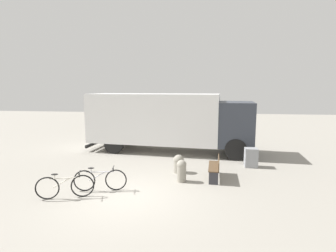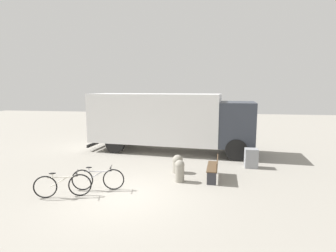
{
  "view_description": "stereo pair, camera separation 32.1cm",
  "coord_description": "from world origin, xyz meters",
  "px_view_note": "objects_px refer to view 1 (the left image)",
  "views": [
    {
      "loc": [
        2.47,
        -7.97,
        3.51
      ],
      "look_at": [
        0.85,
        4.25,
        1.75
      ],
      "focal_mm": 28.0,
      "sensor_mm": 36.0,
      "label": 1
    },
    {
      "loc": [
        2.79,
        -7.93,
        3.51
      ],
      "look_at": [
        0.85,
        4.25,
        1.75
      ],
      "focal_mm": 28.0,
      "sensor_mm": 36.0,
      "label": 2
    }
  ],
  "objects_px": {
    "bollard_near_bench": "(182,170)",
    "bicycle_near": "(65,186)",
    "delivery_truck": "(167,119)",
    "utility_box": "(251,158)",
    "bicycle_middle": "(100,180)",
    "park_bench": "(215,167)",
    "bollard_far_bench": "(179,163)"
  },
  "relations": [
    {
      "from": "park_bench",
      "to": "utility_box",
      "type": "relative_size",
      "value": 1.78
    },
    {
      "from": "bollard_near_bench",
      "to": "bollard_far_bench",
      "type": "distance_m",
      "value": 1.09
    },
    {
      "from": "delivery_truck",
      "to": "bicycle_middle",
      "type": "relative_size",
      "value": 5.13
    },
    {
      "from": "park_bench",
      "to": "bicycle_near",
      "type": "xyz_separation_m",
      "value": [
        -4.89,
        -2.55,
        -0.08
      ]
    },
    {
      "from": "delivery_truck",
      "to": "park_bench",
      "type": "xyz_separation_m",
      "value": [
        2.48,
        -4.27,
        -1.35
      ]
    },
    {
      "from": "bollard_near_bench",
      "to": "park_bench",
      "type": "bearing_deg",
      "value": 22.11
    },
    {
      "from": "bicycle_middle",
      "to": "bollard_near_bench",
      "type": "bearing_deg",
      "value": 13.72
    },
    {
      "from": "park_bench",
      "to": "bicycle_middle",
      "type": "distance_m",
      "value": 4.4
    },
    {
      "from": "bollard_near_bench",
      "to": "bicycle_middle",
      "type": "bearing_deg",
      "value": -154.79
    },
    {
      "from": "delivery_truck",
      "to": "bollard_near_bench",
      "type": "distance_m",
      "value": 5.12
    },
    {
      "from": "bollard_far_bench",
      "to": "delivery_truck",
      "type": "bearing_deg",
      "value": 104.75
    },
    {
      "from": "delivery_truck",
      "to": "bicycle_near",
      "type": "relative_size",
      "value": 5.29
    },
    {
      "from": "park_bench",
      "to": "bollard_far_bench",
      "type": "bearing_deg",
      "value": 72.81
    },
    {
      "from": "bicycle_near",
      "to": "bollard_near_bench",
      "type": "xyz_separation_m",
      "value": [
        3.6,
        2.03,
        0.06
      ]
    },
    {
      "from": "bicycle_near",
      "to": "bollard_far_bench",
      "type": "bearing_deg",
      "value": 23.87
    },
    {
      "from": "bicycle_middle",
      "to": "bollard_far_bench",
      "type": "distance_m",
      "value": 3.44
    },
    {
      "from": "park_bench",
      "to": "bollard_far_bench",
      "type": "distance_m",
      "value": 1.6
    },
    {
      "from": "delivery_truck",
      "to": "bicycle_near",
      "type": "distance_m",
      "value": 7.37
    },
    {
      "from": "utility_box",
      "to": "park_bench",
      "type": "bearing_deg",
      "value": -133.0
    },
    {
      "from": "delivery_truck",
      "to": "bollard_near_bench",
      "type": "height_order",
      "value": "delivery_truck"
    },
    {
      "from": "delivery_truck",
      "to": "bollard_near_bench",
      "type": "bearing_deg",
      "value": -71.19
    },
    {
      "from": "utility_box",
      "to": "delivery_truck",
      "type": "bearing_deg",
      "value": 149.14
    },
    {
      "from": "bicycle_middle",
      "to": "utility_box",
      "type": "relative_size",
      "value": 2.09
    },
    {
      "from": "delivery_truck",
      "to": "park_bench",
      "type": "bearing_deg",
      "value": -54.95
    },
    {
      "from": "bollard_far_bench",
      "to": "park_bench",
      "type": "bearing_deg",
      "value": -20.03
    },
    {
      "from": "bollard_near_bench",
      "to": "utility_box",
      "type": "distance_m",
      "value": 3.76
    },
    {
      "from": "bollard_near_bench",
      "to": "bicycle_near",
      "type": "bearing_deg",
      "value": -150.58
    },
    {
      "from": "delivery_truck",
      "to": "park_bench",
      "type": "distance_m",
      "value": 5.12
    },
    {
      "from": "bicycle_middle",
      "to": "bollard_near_bench",
      "type": "xyz_separation_m",
      "value": [
        2.72,
        1.28,
        0.06
      ]
    },
    {
      "from": "park_bench",
      "to": "bollard_near_bench",
      "type": "bearing_deg",
      "value": 114.95
    },
    {
      "from": "bicycle_near",
      "to": "bicycle_middle",
      "type": "xyz_separation_m",
      "value": [
        0.88,
        0.75,
        0.0
      ]
    },
    {
      "from": "park_bench",
      "to": "utility_box",
      "type": "xyz_separation_m",
      "value": [
        1.67,
        1.79,
        -0.04
      ]
    }
  ]
}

